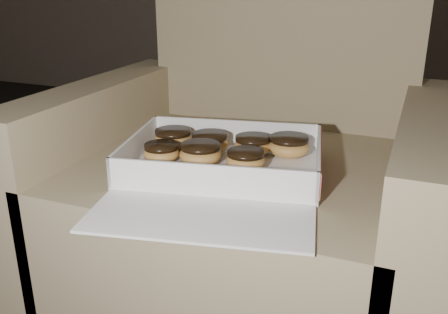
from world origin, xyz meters
The scene contains 14 objects.
armchair centered at (0.88, 0.42, 0.28)m, with size 0.86×0.72×0.90m.
bakery_box centered at (0.88, 0.25, 0.41)m, with size 0.46×0.51×0.07m.
donut_a centered at (0.90, 0.37, 0.43)m, with size 0.08×0.08×0.04m.
donut_b centered at (0.81, 0.35, 0.43)m, with size 0.08×0.08×0.04m.
donut_c centered at (0.82, 0.28, 0.43)m, with size 0.09×0.09×0.04m.
donut_d centered at (0.72, 0.34, 0.43)m, with size 0.09×0.09×0.04m.
donut_e centered at (0.92, 0.28, 0.43)m, with size 0.08×0.08×0.04m.
donut_f centered at (0.98, 0.39, 0.43)m, with size 0.09×0.09×0.04m.
donut_g centered at (0.74, 0.26, 0.43)m, with size 0.08×0.08×0.04m.
crumb_a centered at (1.00, 0.26, 0.41)m, with size 0.01×0.01×0.00m, color black.
crumb_b centered at (0.84, 0.23, 0.41)m, with size 0.01×0.01×0.00m, color black.
crumb_c centered at (0.76, 0.22, 0.41)m, with size 0.01×0.01×0.00m, color black.
crumb_d centered at (0.74, 0.22, 0.41)m, with size 0.01×0.01×0.00m, color black.
crumb_e centered at (1.05, 0.25, 0.41)m, with size 0.01×0.01×0.00m, color black.
Camera 1 is at (1.22, -0.59, 0.78)m, focal length 40.00 mm.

